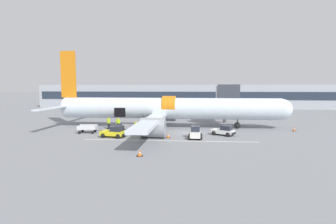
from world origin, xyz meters
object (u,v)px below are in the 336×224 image
Objects in this scene: baggage_tug_lead at (224,131)px; ground_crew_supervisor at (136,127)px; baggage_tug_mid at (114,132)px; suitcase_on_tarmac_upright at (108,131)px; ground_crew_loader_b at (148,126)px; baggage_tug_rear at (195,133)px; baggage_cart_queued at (88,129)px; ground_crew_helper at (154,124)px; ground_crew_marshal at (109,123)px; ground_crew_driver at (118,123)px; airplane at (166,109)px; ground_crew_loader_a at (158,123)px; baggage_cart_loading at (128,128)px.

ground_crew_supervisor is (-11.43, -0.46, 0.37)m from baggage_tug_lead.
baggage_tug_mid is 4.73× the size of suitcase_on_tarmac_upright.
ground_crew_loader_b is (3.52, 3.88, 0.23)m from baggage_tug_mid.
baggage_cart_queued is at bearing 170.99° from baggage_tug_rear.
ground_crew_helper is (-5.93, 5.09, 0.32)m from baggage_tug_rear.
ground_crew_marshal is (-5.04, 3.92, 0.01)m from ground_crew_supervisor.
baggage_tug_mid is 0.95× the size of baggage_cart_queued.
ground_crew_driver is at bearing 102.77° from baggage_tug_mid.
ground_crew_loader_b is (-6.53, 3.76, 0.23)m from baggage_tug_rear.
ground_crew_supervisor is at bearing -116.53° from airplane.
baggage_tug_rear is at bearing 0.70° from baggage_tug_mid.
ground_crew_loader_b is at bearing -114.28° from ground_crew_helper.
ground_crew_supervisor reaches higher than baggage_tug_lead.
ground_crew_loader_a is at bearing 64.77° from ground_crew_loader_b.
ground_crew_driver is at bearing 177.00° from ground_crew_loader_a.
airplane is 19.96× the size of ground_crew_loader_a.
ground_crew_loader_b is 2.19m from ground_crew_supervisor.
ground_crew_loader_b is 0.91× the size of ground_crew_helper.
baggage_tug_mid is at bearing -126.81° from ground_crew_loader_a.
baggage_cart_queued is 9.04m from ground_crew_helper.
baggage_cart_queued is at bearing 177.14° from ground_crew_supervisor.
baggage_tug_mid reaches higher than baggage_cart_loading.
airplane is 10.40m from baggage_tug_lead.
baggage_tug_lead reaches higher than suitcase_on_tarmac_upright.
baggage_tug_lead reaches higher than baggage_cart_queued.
ground_crew_supervisor is at bearing -177.69° from baggage_tug_lead.
ground_crew_supervisor is 3.95m from suitcase_on_tarmac_upright.
airplane is 7.39m from ground_crew_supervisor.
ground_crew_loader_b is (-1.94, -4.60, -1.99)m from airplane.
ground_crew_helper is 6.95m from ground_crew_marshal.
baggage_tug_mid is 1.95× the size of ground_crew_driver.
ground_crew_marshal is at bearing 114.80° from baggage_tug_mid.
baggage_tug_lead is 4.38m from baggage_tug_rear.
baggage_tug_mid is at bearing -122.76° from airplane.
baggage_tug_rear is at bearing -24.64° from ground_crew_marshal.
airplane reaches higher than baggage_tug_rear.
ground_crew_loader_b is at bearing -112.80° from airplane.
baggage_tug_rear is 7.54m from ground_crew_loader_b.
baggage_cart_loading is at bearing -25.06° from ground_crew_marshal.
airplane is 11.59× the size of baggage_tug_lead.
baggage_tug_rear is (4.59, -8.36, -2.22)m from airplane.
ground_crew_loader_a is at bearing 53.19° from baggage_tug_mid.
baggage_tug_lead is 0.96× the size of baggage_tug_mid.
baggage_tug_lead is 9.80m from ground_crew_loader_a.
baggage_cart_loading is at bearing -157.50° from ground_crew_loader_a.
baggage_tug_mid is at bearing -128.37° from ground_crew_helper.
ground_crew_loader_a is at bearing -110.42° from airplane.
baggage_cart_queued is 1.95× the size of ground_crew_helper.
ground_crew_driver is at bearing 130.62° from ground_crew_supervisor.
ground_crew_supervisor is (1.71, -2.36, 0.47)m from baggage_cart_loading.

